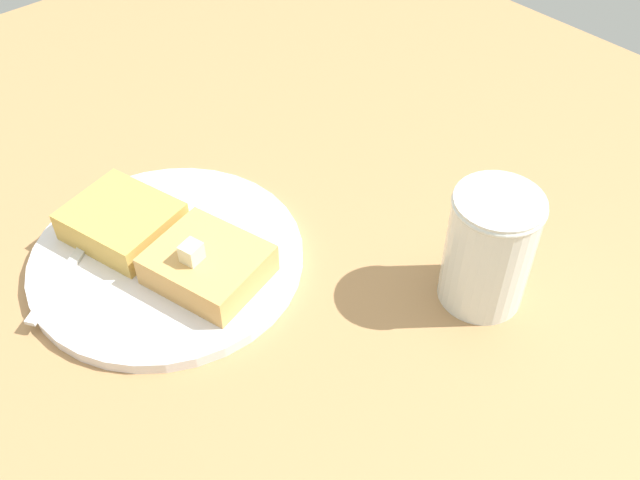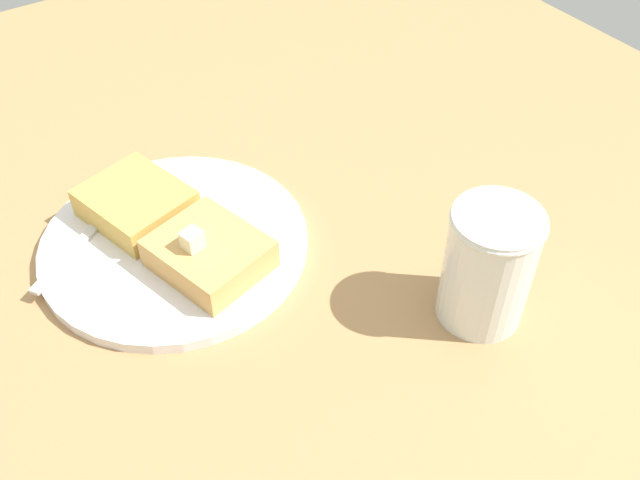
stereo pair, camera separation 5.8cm
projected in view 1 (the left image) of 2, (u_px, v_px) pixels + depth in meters
table_surface at (231, 330)px, 58.36cm from camera, size 125.63×125.63×2.21cm
plate at (167, 258)px, 61.90cm from camera, size 23.62×23.62×1.06cm
toast_slice_left at (208, 265)px, 58.71cm from camera, size 10.62×9.76×2.79cm
toast_slice_middle at (122, 221)px, 62.48cm from camera, size 10.62×9.76×2.79cm
butter_pat_primary at (195, 250)px, 56.82cm from camera, size 1.82×1.94×1.62cm
fork at (85, 245)px, 62.05cm from camera, size 10.03×14.13×0.36cm
syrup_jar at (488, 254)px, 56.41cm from camera, size 7.17×7.17×10.44cm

